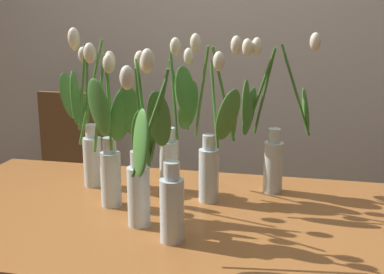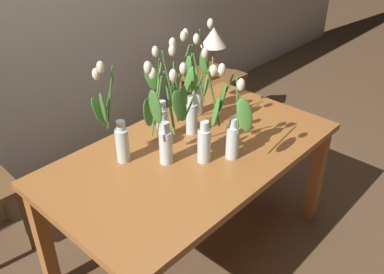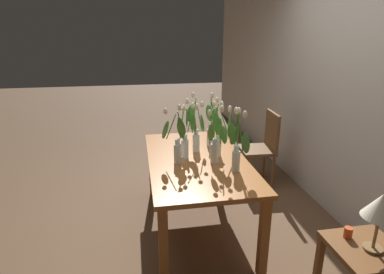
{
  "view_description": "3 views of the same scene",
  "coord_description": "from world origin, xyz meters",
  "px_view_note": "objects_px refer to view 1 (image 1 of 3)",
  "views": [
    {
      "loc": [
        0.42,
        -1.45,
        1.36
      ],
      "look_at": [
        0.08,
        0.08,
        0.97
      ],
      "focal_mm": 47.12,
      "sensor_mm": 36.0,
      "label": 1
    },
    {
      "loc": [
        -1.37,
        -1.25,
        1.96
      ],
      "look_at": [
        -0.08,
        -0.06,
        0.88
      ],
      "focal_mm": 38.89,
      "sensor_mm": 36.0,
      "label": 2
    },
    {
      "loc": [
        2.72,
        -0.53,
        1.88
      ],
      "look_at": [
        0.05,
        -0.06,
        0.97
      ],
      "focal_mm": 29.95,
      "sensor_mm": 36.0,
      "label": 3
    }
  ],
  "objects_px": {
    "tulip_vase_0": "(162,182)",
    "tulip_vase_1": "(212,142)",
    "tulip_vase_2": "(174,139)",
    "dining_chair": "(66,168)",
    "tulip_vase_5": "(271,136)",
    "tulip_vase_6": "(87,137)",
    "dining_table": "(161,239)",
    "tulip_vase_4": "(105,138)",
    "tulip_vase_3": "(141,165)"
  },
  "relations": [
    {
      "from": "dining_table",
      "to": "dining_chair",
      "type": "height_order",
      "value": "dining_chair"
    },
    {
      "from": "tulip_vase_2",
      "to": "tulip_vase_3",
      "type": "height_order",
      "value": "tulip_vase_2"
    },
    {
      "from": "tulip_vase_2",
      "to": "tulip_vase_6",
      "type": "height_order",
      "value": "tulip_vase_6"
    },
    {
      "from": "tulip_vase_3",
      "to": "dining_chair",
      "type": "bearing_deg",
      "value": 125.91
    },
    {
      "from": "dining_table",
      "to": "tulip_vase_0",
      "type": "height_order",
      "value": "tulip_vase_0"
    },
    {
      "from": "tulip_vase_6",
      "to": "dining_chair",
      "type": "bearing_deg",
      "value": 121.89
    },
    {
      "from": "tulip_vase_4",
      "to": "tulip_vase_6",
      "type": "bearing_deg",
      "value": 127.54
    },
    {
      "from": "tulip_vase_2",
      "to": "tulip_vase_3",
      "type": "distance_m",
      "value": 0.31
    },
    {
      "from": "tulip_vase_2",
      "to": "dining_chair",
      "type": "distance_m",
      "value": 1.21
    },
    {
      "from": "tulip_vase_4",
      "to": "dining_table",
      "type": "bearing_deg",
      "value": -4.42
    },
    {
      "from": "tulip_vase_0",
      "to": "tulip_vase_2",
      "type": "distance_m",
      "value": 0.42
    },
    {
      "from": "tulip_vase_2",
      "to": "tulip_vase_5",
      "type": "xyz_separation_m",
      "value": [
        0.33,
        0.06,
        0.01
      ]
    },
    {
      "from": "tulip_vase_5",
      "to": "tulip_vase_6",
      "type": "height_order",
      "value": "tulip_vase_5"
    },
    {
      "from": "tulip_vase_0",
      "to": "tulip_vase_4",
      "type": "bearing_deg",
      "value": 139.17
    },
    {
      "from": "dining_table",
      "to": "tulip_vase_6",
      "type": "height_order",
      "value": "tulip_vase_6"
    },
    {
      "from": "tulip_vase_1",
      "to": "tulip_vase_5",
      "type": "xyz_separation_m",
      "value": [
        0.19,
        0.13,
        -0.0
      ]
    },
    {
      "from": "tulip_vase_1",
      "to": "tulip_vase_3",
      "type": "distance_m",
      "value": 0.29
    },
    {
      "from": "tulip_vase_1",
      "to": "tulip_vase_2",
      "type": "distance_m",
      "value": 0.17
    },
    {
      "from": "tulip_vase_6",
      "to": "tulip_vase_0",
      "type": "bearing_deg",
      "value": -45.85
    },
    {
      "from": "tulip_vase_0",
      "to": "tulip_vase_5",
      "type": "xyz_separation_m",
      "value": [
        0.26,
        0.48,
        0.03
      ]
    },
    {
      "from": "tulip_vase_2",
      "to": "dining_table",
      "type": "bearing_deg",
      "value": -87.03
    },
    {
      "from": "tulip_vase_2",
      "to": "tulip_vase_6",
      "type": "relative_size",
      "value": 0.99
    },
    {
      "from": "dining_table",
      "to": "tulip_vase_5",
      "type": "bearing_deg",
      "value": 40.56
    },
    {
      "from": "tulip_vase_5",
      "to": "dining_table",
      "type": "bearing_deg",
      "value": -139.44
    },
    {
      "from": "tulip_vase_2",
      "to": "tulip_vase_6",
      "type": "distance_m",
      "value": 0.33
    },
    {
      "from": "tulip_vase_5",
      "to": "tulip_vase_3",
      "type": "bearing_deg",
      "value": -133.6
    },
    {
      "from": "tulip_vase_3",
      "to": "tulip_vase_1",
      "type": "bearing_deg",
      "value": 54.64
    },
    {
      "from": "dining_table",
      "to": "tulip_vase_3",
      "type": "xyz_separation_m",
      "value": [
        -0.03,
        -0.1,
        0.28
      ]
    },
    {
      "from": "tulip_vase_1",
      "to": "tulip_vase_2",
      "type": "xyz_separation_m",
      "value": [
        -0.15,
        0.07,
        -0.02
      ]
    },
    {
      "from": "dining_table",
      "to": "dining_chair",
      "type": "relative_size",
      "value": 1.72
    },
    {
      "from": "dining_chair",
      "to": "tulip_vase_0",
      "type": "bearing_deg",
      "value": -53.47
    },
    {
      "from": "tulip_vase_1",
      "to": "tulip_vase_4",
      "type": "xyz_separation_m",
      "value": [
        -0.32,
        -0.13,
        0.03
      ]
    },
    {
      "from": "tulip_vase_6",
      "to": "dining_chair",
      "type": "relative_size",
      "value": 0.59
    },
    {
      "from": "tulip_vase_3",
      "to": "dining_chair",
      "type": "distance_m",
      "value": 1.42
    },
    {
      "from": "tulip_vase_6",
      "to": "tulip_vase_2",
      "type": "bearing_deg",
      "value": 0.4
    },
    {
      "from": "tulip_vase_2",
      "to": "tulip_vase_4",
      "type": "bearing_deg",
      "value": -131.19
    },
    {
      "from": "tulip_vase_0",
      "to": "tulip_vase_1",
      "type": "relative_size",
      "value": 0.93
    },
    {
      "from": "tulip_vase_0",
      "to": "tulip_vase_5",
      "type": "bearing_deg",
      "value": 61.16
    },
    {
      "from": "tulip_vase_3",
      "to": "tulip_vase_4",
      "type": "distance_m",
      "value": 0.19
    },
    {
      "from": "tulip_vase_2",
      "to": "tulip_vase_3",
      "type": "xyz_separation_m",
      "value": [
        -0.02,
        -0.31,
        -0.01
      ]
    },
    {
      "from": "tulip_vase_2",
      "to": "tulip_vase_1",
      "type": "bearing_deg",
      "value": -25.46
    },
    {
      "from": "tulip_vase_4",
      "to": "tulip_vase_3",
      "type": "bearing_deg",
      "value": -36.01
    },
    {
      "from": "dining_table",
      "to": "tulip_vase_1",
      "type": "bearing_deg",
      "value": 46.01
    },
    {
      "from": "tulip_vase_6",
      "to": "tulip_vase_3",
      "type": "bearing_deg",
      "value": -45.35
    },
    {
      "from": "tulip_vase_0",
      "to": "dining_chair",
      "type": "bearing_deg",
      "value": 126.53
    },
    {
      "from": "tulip_vase_3",
      "to": "dining_chair",
      "type": "height_order",
      "value": "tulip_vase_3"
    },
    {
      "from": "tulip_vase_2",
      "to": "dining_chair",
      "type": "xyz_separation_m",
      "value": [
        -0.82,
        0.79,
        -0.4
      ]
    },
    {
      "from": "tulip_vase_2",
      "to": "dining_chair",
      "type": "height_order",
      "value": "tulip_vase_2"
    },
    {
      "from": "tulip_vase_1",
      "to": "dining_chair",
      "type": "bearing_deg",
      "value": 138.28
    },
    {
      "from": "tulip_vase_4",
      "to": "tulip_vase_5",
      "type": "bearing_deg",
      "value": 27.31
    }
  ]
}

